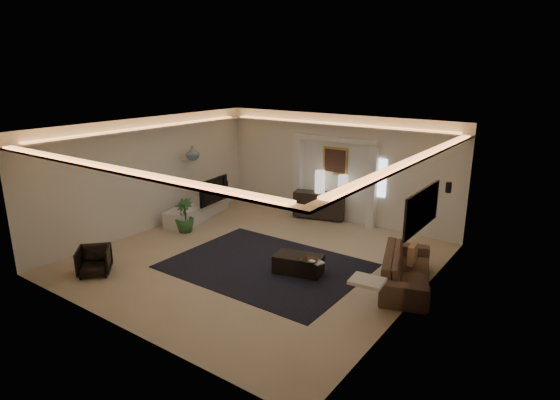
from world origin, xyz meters
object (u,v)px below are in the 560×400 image
Objects in this scene: sofa at (407,269)px; coffee_table at (298,264)px; console at (319,205)px; armchair at (94,261)px.

sofa is 2.27× the size of coffee_table.
sofa reaches higher than coffee_table.
coffee_table is (1.49, -3.33, -0.20)m from console.
sofa is 6.27m from armchair.
coffee_table is at bearing -10.66° from armchair.
console is 2.21× the size of armchair.
console is 3.65m from coffee_table.
console is at bearing 99.80° from coffee_table.
console reaches higher than sofa.
armchair is (-1.88, -5.79, -0.11)m from console.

